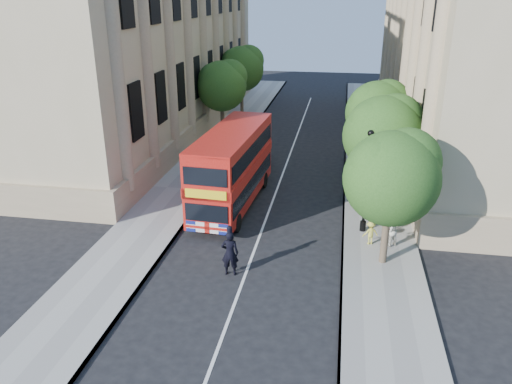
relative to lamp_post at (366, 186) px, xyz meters
The scene contains 17 objects.
ground 8.20m from the lamp_post, 129.81° to the right, with size 120.00×120.00×0.00m, color black.
pavement_right 4.75m from the lamp_post, 79.38° to the left, with size 3.50×80.00×0.12m, color gray.
pavement_left 11.73m from the lamp_post, 159.59° to the left, with size 3.50×80.00×0.12m, color gray.
building_right 21.06m from the lamp_post, 63.95° to the left, with size 12.00×38.00×18.00m, color tan.
building_left 26.82m from the lamp_post, 136.25° to the left, with size 12.00×38.00×18.00m, color tan.
tree_right_near 3.54m from the lamp_post, 74.15° to the right, with size 4.00×4.00×6.08m.
tree_right_mid 3.70m from the lamp_post, 74.48° to the left, with size 4.20×4.20×6.37m.
tree_right_far 9.25m from the lamp_post, 84.67° to the left, with size 4.00×4.00×6.15m.
tree_left_far 19.52m from the lamp_post, 124.35° to the left, with size 4.00×4.00×6.30m.
tree_left_back 26.51m from the lamp_post, 114.51° to the left, with size 4.20×4.20×6.65m.
lamp_post is the anchor object (origin of this frame).
double_decker_bus 7.48m from the lamp_post, 161.99° to the left, with size 2.98×9.29×4.23m.
box_van 10.94m from the lamp_post, 133.01° to the left, with size 2.51×5.51×3.08m.
police_constable 7.69m from the lamp_post, 138.45° to the right, with size 0.73×0.48×2.02m, color black.
woman_pedestrian 2.44m from the lamp_post, 49.66° to the right, with size 0.76×0.59×1.56m, color beige.
child_a 2.37m from the lamp_post, 10.01° to the left, with size 0.63×0.26×1.08m, color #DF5E27.
child_b 2.30m from the lamp_post, 77.99° to the right, with size 0.75×0.43×1.16m, color gold.
Camera 1 is at (3.62, -16.98, 11.18)m, focal length 35.00 mm.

